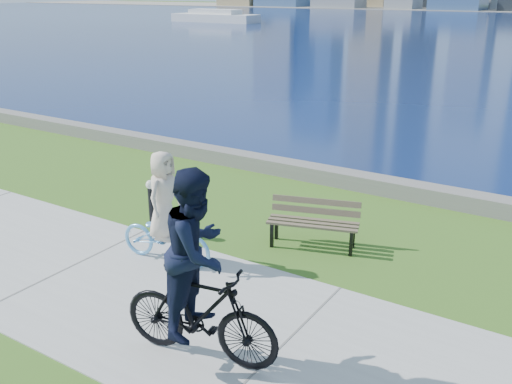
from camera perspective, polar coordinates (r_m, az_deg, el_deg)
ground at (r=7.51m, az=2.66°, el=-15.18°), size 320.00×320.00×0.00m
concrete_path at (r=7.51m, az=2.66°, el=-15.11°), size 80.00×3.50×0.02m
seawall at (r=12.65m, az=16.88°, el=-0.18°), size 90.00×0.50×0.35m
ferry_near at (r=79.80m, az=-4.11°, el=17.08°), size 12.30×3.51×1.67m
park_bench at (r=10.00m, az=5.81°, el=-2.71°), size 1.66×0.99×0.81m
bollard_lamp at (r=10.52m, az=-10.39°, el=-1.16°), size 0.17×0.17×1.06m
cyclist_woman at (r=9.38m, az=-9.08°, el=-2.95°), size 0.78×1.73×1.88m
cyclist_man at (r=6.79m, az=-5.77°, el=-9.08°), size 0.93×2.10×2.43m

